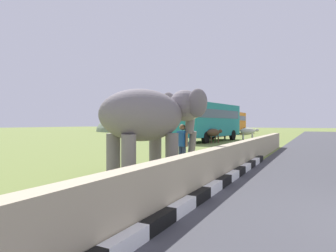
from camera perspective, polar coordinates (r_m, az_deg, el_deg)
name	(u,v)px	position (r m, az deg, el deg)	size (l,w,h in m)	color
striped_curb	(192,202)	(5.99, 4.67, -14.67)	(16.20, 0.20, 0.24)	white
barrier_parapet	(214,166)	(8.17, 9.12, -7.84)	(28.00, 0.36, 1.00)	tan
elephant	(152,117)	(9.65, -3.16, 1.84)	(4.05, 3.16, 2.92)	slate
person_handler	(182,144)	(10.93, 2.84, -3.47)	(0.40, 0.62, 1.66)	navy
bus_teal	(209,119)	(27.50, 8.11, 1.35)	(9.29, 3.70, 3.50)	teal
bus_red	(202,120)	(38.90, 6.68, 1.11)	(8.84, 2.75, 3.50)	#B21E1E
bus_orange	(233,121)	(48.68, 12.64, 0.98)	(8.65, 2.63, 3.50)	orange
cow_near	(214,133)	(24.92, 8.99, -1.35)	(1.90, 1.15, 1.23)	#473323
cow_mid	(229,131)	(31.21, 11.90, -0.98)	(0.81, 1.92, 1.23)	#473323
cow_far	(248,131)	(30.38, 15.56, -1.03)	(1.12, 1.90, 1.23)	beige
hill_east	(172,130)	(67.82, 0.81, -0.89)	(38.98, 31.18, 11.80)	slate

